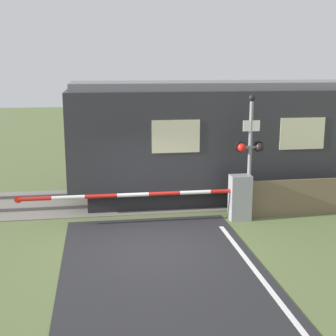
# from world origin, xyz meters

# --- Properties ---
(ground_plane) EXTENTS (80.00, 80.00, 0.00)m
(ground_plane) POSITION_xyz_m (0.00, 0.00, 0.00)
(ground_plane) COLOR #5B6B3D
(track_bed) EXTENTS (36.00, 3.20, 0.13)m
(track_bed) POSITION_xyz_m (0.00, 3.98, 0.02)
(track_bed) COLOR slate
(track_bed) RESTS_ON ground_plane
(train) EXTENTS (14.32, 3.00, 3.89)m
(train) POSITION_xyz_m (4.89, 3.98, 1.99)
(train) COLOR black
(train) RESTS_ON ground_plane
(crossing_barrier) EXTENTS (6.59, 0.44, 1.32)m
(crossing_barrier) POSITION_xyz_m (2.14, 1.58, 0.70)
(crossing_barrier) COLOR gray
(crossing_barrier) RESTS_ON ground_plane
(signal_post) EXTENTS (0.83, 0.26, 3.60)m
(signal_post) POSITION_xyz_m (2.98, 1.71, 2.04)
(signal_post) COLOR gray
(signal_post) RESTS_ON ground_plane
(roadside_fence) EXTENTS (3.76, 0.06, 1.10)m
(roadside_fence) POSITION_xyz_m (4.75, 1.72, 0.55)
(roadside_fence) COLOR #726047
(roadside_fence) RESTS_ON ground_plane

